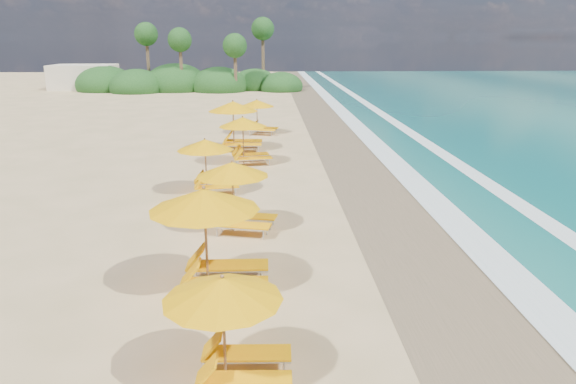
{
  "coord_description": "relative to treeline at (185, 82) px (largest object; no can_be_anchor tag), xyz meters",
  "views": [
    {
      "loc": [
        -0.63,
        -15.72,
        5.83
      ],
      "look_at": [
        0.0,
        0.0,
        1.2
      ],
      "focal_mm": 32.79,
      "sensor_mm": 36.0,
      "label": 1
    }
  ],
  "objects": [
    {
      "name": "ground",
      "position": [
        9.94,
        -45.51,
        -1.0
      ],
      "size": [
        160.0,
        160.0,
        0.0
      ],
      "primitive_type": "plane",
      "color": "#D6B07D",
      "rests_on": "ground"
    },
    {
      "name": "wet_sand",
      "position": [
        13.94,
        -45.51,
        -0.99
      ],
      "size": [
        4.0,
        160.0,
        0.01
      ],
      "primitive_type": "cube",
      "color": "#856D4F",
      "rests_on": "ground"
    },
    {
      "name": "surf_foam",
      "position": [
        16.64,
        -45.51,
        -0.97
      ],
      "size": [
        4.0,
        160.0,
        0.01
      ],
      "color": "white",
      "rests_on": "ground"
    },
    {
      "name": "station_2",
      "position": [
        8.69,
        -53.28,
        0.17
      ],
      "size": [
        2.26,
        2.09,
        2.08
      ],
      "rotation": [
        0.0,
        0.0,
        -0.03
      ],
      "color": "olive",
      "rests_on": "ground"
    },
    {
      "name": "station_3",
      "position": [
        8.05,
        -49.7,
        0.46
      ],
      "size": [
        2.79,
        2.57,
        2.6
      ],
      "rotation": [
        0.0,
        0.0,
        -0.0
      ],
      "color": "olive",
      "rests_on": "ground"
    },
    {
      "name": "station_4",
      "position": [
        8.4,
        -45.66,
        0.27
      ],
      "size": [
        2.78,
        2.68,
        2.26
      ],
      "rotation": [
        0.0,
        0.0,
        -0.23
      ],
      "color": "olive",
      "rests_on": "ground"
    },
    {
      "name": "station_5",
      "position": [
        7.1,
        -41.4,
        0.23
      ],
      "size": [
        2.55,
        2.42,
        2.18
      ],
      "rotation": [
        0.0,
        0.0,
        0.14
      ],
      "color": "olive",
      "rests_on": "ground"
    },
    {
      "name": "station_6",
      "position": [
        8.34,
        -36.53,
        0.3
      ],
      "size": [
        2.75,
        2.62,
        2.31
      ],
      "rotation": [
        0.0,
        0.0,
        0.17
      ],
      "color": "olive",
      "rests_on": "ground"
    },
    {
      "name": "station_7",
      "position": [
        7.73,
        -33.3,
        0.51
      ],
      "size": [
        2.91,
        2.69,
        2.68
      ],
      "rotation": [
        0.0,
        0.0,
        -0.02
      ],
      "color": "olive",
      "rests_on": "ground"
    },
    {
      "name": "station_8",
      "position": [
        8.85,
        -28.44,
        0.23
      ],
      "size": [
        2.71,
        2.62,
        2.2
      ],
      "rotation": [
        0.0,
        0.0,
        -0.25
      ],
      "color": "olive",
      "rests_on": "ground"
    },
    {
      "name": "treeline",
      "position": [
        0.0,
        0.0,
        0.0
      ],
      "size": [
        25.8,
        8.8,
        9.74
      ],
      "color": "#163D14",
      "rests_on": "ground"
    },
    {
      "name": "beach_building",
      "position": [
        -12.06,
        2.49,
        0.4
      ],
      "size": [
        7.0,
        5.0,
        2.8
      ],
      "primitive_type": "cube",
      "color": "beige",
      "rests_on": "ground"
    }
  ]
}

